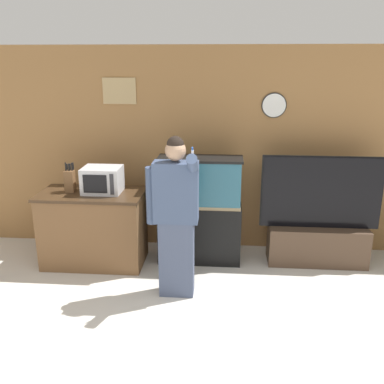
{
  "coord_description": "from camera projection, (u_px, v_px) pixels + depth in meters",
  "views": [
    {
      "loc": [
        0.21,
        -2.3,
        2.43
      ],
      "look_at": [
        -0.15,
        2.11,
        1.05
      ],
      "focal_mm": 40.0,
      "sensor_mm": 36.0,
      "label": 1
    }
  ],
  "objects": [
    {
      "name": "microwave",
      "position": [
        102.0,
        180.0,
        5.06
      ],
      "size": [
        0.45,
        0.36,
        0.3
      ],
      "color": "silver",
      "rests_on": "counter_island"
    },
    {
      "name": "wall_back_paneled",
      "position": [
        210.0,
        151.0,
        5.5
      ],
      "size": [
        10.0,
        0.08,
        2.6
      ],
      "color": "olive",
      "rests_on": "ground_plane"
    },
    {
      "name": "tv_on_stand",
      "position": [
        318.0,
        233.0,
        5.24
      ],
      "size": [
        1.43,
        0.4,
        1.35
      ],
      "color": "#4C3828",
      "rests_on": "ground_plane"
    },
    {
      "name": "counter_island",
      "position": [
        94.0,
        228.0,
        5.22
      ],
      "size": [
        1.25,
        0.67,
        0.91
      ],
      "color": "brown",
      "rests_on": "ground_plane"
    },
    {
      "name": "aquarium_on_stand",
      "position": [
        200.0,
        210.0,
        5.23
      ],
      "size": [
        1.01,
        0.39,
        1.32
      ],
      "color": "black",
      "rests_on": "ground_plane"
    },
    {
      "name": "knife_block",
      "position": [
        70.0,
        181.0,
        5.08
      ],
      "size": [
        0.11,
        0.11,
        0.36
      ],
      "color": "brown",
      "rests_on": "counter_island"
    },
    {
      "name": "person_standing",
      "position": [
        175.0,
        216.0,
        4.38
      ],
      "size": [
        0.54,
        0.41,
        1.72
      ],
      "color": "#424C66",
      "rests_on": "ground_plane"
    }
  ]
}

